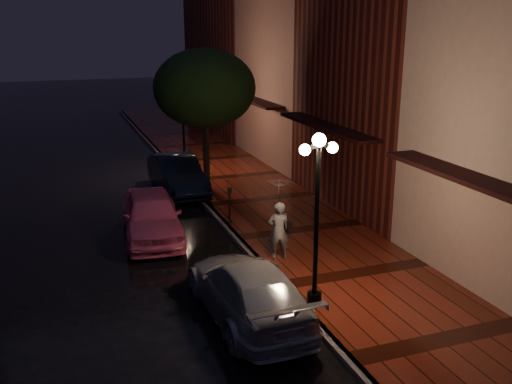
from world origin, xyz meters
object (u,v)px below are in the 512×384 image
object	(u,v)px
silver_car	(248,290)
woman_with_umbrella	(279,206)
streetlamp_near	(317,211)
street_tree	(205,91)
streetlamp_far	(183,120)
navy_car	(177,174)
parking_meter	(230,202)
pink_car	(152,215)

from	to	relation	value
silver_car	woman_with_umbrella	distance (m)	3.54
streetlamp_near	street_tree	distance (m)	11.12
streetlamp_far	street_tree	xyz separation A→B (m)	(0.26, -3.01, 1.64)
streetlamp_far	woman_with_umbrella	bearing A→B (deg)	-88.69
streetlamp_far	woman_with_umbrella	world-z (taller)	streetlamp_far
navy_car	parking_meter	world-z (taller)	navy_car
pink_car	navy_car	xyz separation A→B (m)	(1.95, 4.97, -0.01)
woman_with_umbrella	streetlamp_near	bearing A→B (deg)	97.22
streetlamp_far	navy_car	distance (m)	3.39
pink_car	woman_with_umbrella	xyz separation A→B (m)	(3.16, -3.37, 0.99)
streetlamp_far	navy_car	xyz separation A→B (m)	(-0.95, -2.70, -1.82)
streetlamp_far	parking_meter	size ratio (longest dim) A/B	3.21
streetlamp_near	streetlamp_far	world-z (taller)	same
silver_car	woman_with_umbrella	xyz separation A→B (m)	(1.92, 2.78, 1.05)
street_tree	pink_car	xyz separation A→B (m)	(-3.16, -4.66, -3.46)
woman_with_umbrella	parking_meter	xyz separation A→B (m)	(-0.45, 3.37, -0.81)
pink_car	navy_car	world-z (taller)	pink_car
street_tree	silver_car	size ratio (longest dim) A/B	1.17
street_tree	pink_car	size ratio (longest dim) A/B	1.26
navy_car	parking_meter	size ratio (longest dim) A/B	3.52
streetlamp_near	silver_car	world-z (taller)	streetlamp_near
street_tree	silver_car	xyz separation A→B (m)	(-1.93, -10.81, -3.53)
streetlamp_near	silver_car	size ratio (longest dim) A/B	0.87
street_tree	parking_meter	distance (m)	5.72
streetlamp_near	woman_with_umbrella	world-z (taller)	streetlamp_near
street_tree	silver_car	world-z (taller)	street_tree
woman_with_umbrella	street_tree	bearing A→B (deg)	-77.94
silver_car	woman_with_umbrella	size ratio (longest dim) A/B	2.02
woman_with_umbrella	parking_meter	bearing A→B (deg)	-70.24
navy_car	silver_car	distance (m)	11.14
pink_car	navy_car	bearing A→B (deg)	73.98
street_tree	parking_meter	bearing A→B (deg)	-95.62
navy_car	street_tree	bearing A→B (deg)	-15.86
streetlamp_near	navy_car	size ratio (longest dim) A/B	0.91
streetlamp_near	streetlamp_far	size ratio (longest dim) A/B	1.00
streetlamp_near	woman_with_umbrella	xyz separation A→B (m)	(0.25, 2.96, -0.83)
parking_meter	pink_car	bearing A→B (deg)	176.35
pink_car	parking_meter	world-z (taller)	pink_car
pink_car	silver_car	size ratio (longest dim) A/B	0.93
parking_meter	silver_car	bearing A→B (deg)	-107.14
streetlamp_far	pink_car	size ratio (longest dim) A/B	0.93
silver_car	parking_meter	distance (m)	6.33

